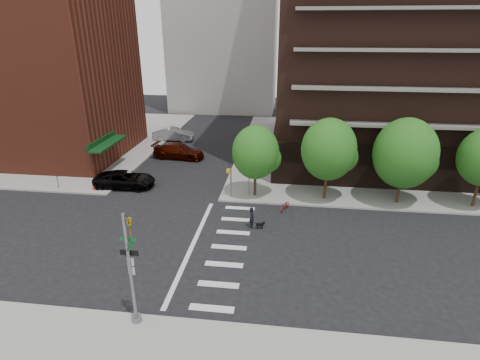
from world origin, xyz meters
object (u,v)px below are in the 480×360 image
Objects in this scene: fire_hydrant at (94,186)px; parked_car_maroon at (179,151)px; scooter at (285,206)px; parked_car_black at (125,179)px; dog_walker at (252,218)px; parked_car_silver at (173,134)px; traffic_signal at (132,278)px.

fire_hydrant is 11.26m from parked_car_maroon.
parked_car_maroon is 16.95m from scooter.
fire_hydrant is 0.13× the size of parked_car_black.
scooter is 4.02m from dog_walker.
parked_car_maroon is at bearing 17.46° from dog_walker.
parked_car_silver is 23.92m from scooter.
parked_car_maroon reaches higher than parked_car_black.
fire_hydrant is 15.56m from dog_walker.
traffic_signal is 3.97× the size of scooter.
traffic_signal is 8.20× the size of fire_hydrant.
parked_car_silver reaches higher than fire_hydrant.
traffic_signal is 3.63× the size of dog_walker.
parked_car_black is at bearing 47.98° from dog_walker.
parked_car_maroon is at bearing 63.63° from fire_hydrant.
dog_walker is (-2.41, -3.19, 0.43)m from scooter.
parked_car_black is at bearing -167.85° from scooter.
parked_car_silver is (-2.70, 6.95, 0.02)m from parked_car_maroon.
dog_walker reaches higher than parked_car_black.
parked_car_maroon reaches higher than scooter.
fire_hydrant is 2.68m from parked_car_black.
parked_car_maroon is (2.65, 8.82, 0.08)m from parked_car_black.
parked_car_maroon is 1.11× the size of parked_car_silver.
parked_car_black reaches higher than scooter.
dog_walker is at bearing 65.52° from traffic_signal.
dog_walker is at bearing -103.59° from scooter.
parked_car_maroon reaches higher than fire_hydrant.
scooter is at bearing -128.66° from parked_car_maroon.
parked_car_silver is at bearing 13.97° from dog_walker.
scooter is (14.82, -2.96, -0.37)m from parked_car_black.
dog_walker reaches higher than scooter.
dog_walker reaches higher than fire_hydrant.
traffic_signal is at bearing -168.08° from parked_car_silver.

